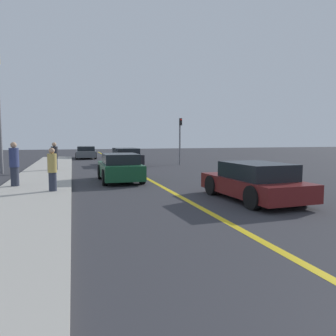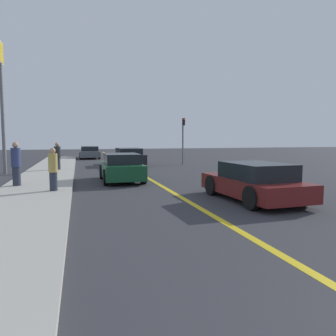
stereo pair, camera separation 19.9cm
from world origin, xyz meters
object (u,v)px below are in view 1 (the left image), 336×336
(pedestrian_mid_group, at_px, (14,164))
(pedestrian_far_standing, at_px, (55,156))
(car_ahead_center, at_px, (120,168))
(car_near_right_lane, at_px, (254,182))
(traffic_light, at_px, (180,136))
(car_parked_left_lot, at_px, (86,152))
(pedestrian_near_curb, at_px, (52,169))
(car_far_distant, at_px, (125,157))

(pedestrian_mid_group, height_order, pedestrian_far_standing, pedestrian_mid_group)
(car_ahead_center, height_order, pedestrian_mid_group, pedestrian_mid_group)
(car_near_right_lane, height_order, traffic_light, traffic_light)
(car_near_right_lane, bearing_deg, pedestrian_mid_group, 146.45)
(car_parked_left_lot, distance_m, pedestrian_near_curb, 21.60)
(pedestrian_far_standing, bearing_deg, pedestrian_near_curb, -87.75)
(pedestrian_near_curb, xyz_separation_m, pedestrian_mid_group, (-1.55, 1.75, 0.10))
(pedestrian_mid_group, bearing_deg, traffic_light, 43.39)
(car_far_distant, bearing_deg, pedestrian_near_curb, -112.47)
(traffic_light, bearing_deg, car_parked_left_lot, 123.88)
(car_parked_left_lot, relative_size, pedestrian_near_curb, 3.04)
(car_ahead_center, bearing_deg, pedestrian_near_curb, -134.06)
(car_parked_left_lot, relative_size, pedestrian_mid_group, 2.71)
(car_ahead_center, relative_size, pedestrian_far_standing, 2.32)
(pedestrian_mid_group, bearing_deg, car_ahead_center, 15.72)
(car_ahead_center, xyz_separation_m, car_parked_left_lot, (-0.85, 18.49, -0.05))
(car_far_distant, xyz_separation_m, car_parked_left_lot, (-2.55, 9.33, -0.04))
(car_ahead_center, height_order, car_far_distant, car_ahead_center)
(car_far_distant, distance_m, pedestrian_mid_group, 12.10)
(car_parked_left_lot, height_order, pedestrian_far_standing, pedestrian_far_standing)
(car_parked_left_lot, bearing_deg, pedestrian_far_standing, -98.19)
(pedestrian_far_standing, relative_size, traffic_light, 0.47)
(car_ahead_center, relative_size, pedestrian_mid_group, 2.17)
(car_ahead_center, height_order, traffic_light, traffic_light)
(car_ahead_center, distance_m, pedestrian_mid_group, 4.63)
(pedestrian_mid_group, bearing_deg, pedestrian_far_standing, 79.73)
(pedestrian_mid_group, height_order, traffic_light, traffic_light)
(car_parked_left_lot, bearing_deg, car_near_right_lane, -77.40)
(pedestrian_mid_group, bearing_deg, pedestrian_near_curb, -48.61)
(car_near_right_lane, distance_m, car_ahead_center, 7.05)
(car_near_right_lane, xyz_separation_m, car_far_distant, (-1.96, 15.19, 0.02))
(car_near_right_lane, height_order, pedestrian_near_curb, pedestrian_near_curb)
(pedestrian_near_curb, height_order, traffic_light, traffic_light)
(pedestrian_far_standing, bearing_deg, traffic_light, 18.51)
(car_parked_left_lot, bearing_deg, car_far_distant, -72.56)
(car_ahead_center, height_order, pedestrian_near_curb, pedestrian_near_curb)
(traffic_light, bearing_deg, car_far_distant, 170.94)
(pedestrian_far_standing, bearing_deg, car_near_right_lane, -59.01)
(pedestrian_far_standing, bearing_deg, car_far_distant, 36.95)
(pedestrian_near_curb, bearing_deg, car_parked_left_lot, 84.55)
(pedestrian_near_curb, bearing_deg, pedestrian_far_standing, 92.25)
(car_near_right_lane, xyz_separation_m, car_ahead_center, (-3.66, 6.03, 0.03))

